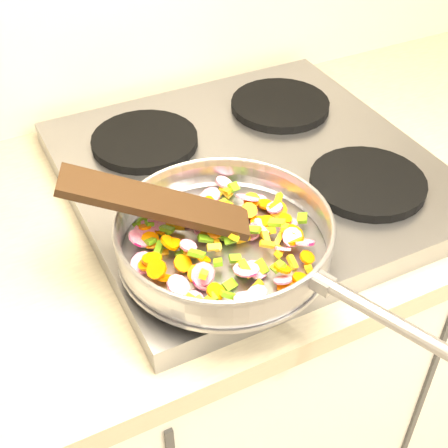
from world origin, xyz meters
name	(u,v)px	position (x,y,z in m)	size (l,w,h in m)	color
cooktop	(251,174)	(-0.70, 1.67, 0.92)	(0.60, 0.60, 0.04)	#939399
grate_fl	(213,234)	(-0.84, 1.52, 0.95)	(0.19, 0.19, 0.02)	black
grate_fr	(368,183)	(-0.56, 1.52, 0.95)	(0.19, 0.19, 0.02)	black
grate_bl	(145,141)	(-0.84, 1.81, 0.95)	(0.19, 0.19, 0.02)	black
grate_br	(280,105)	(-0.56, 1.81, 0.95)	(0.19, 0.19, 0.02)	black
saute_pan	(225,235)	(-0.85, 1.47, 0.99)	(0.34, 0.49, 0.06)	#9E9EA5
vegetable_heap	(221,240)	(-0.85, 1.48, 0.98)	(0.27, 0.27, 0.04)	#589412
wooden_spatula	(156,202)	(-0.92, 1.54, 1.03)	(0.27, 0.06, 0.01)	black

